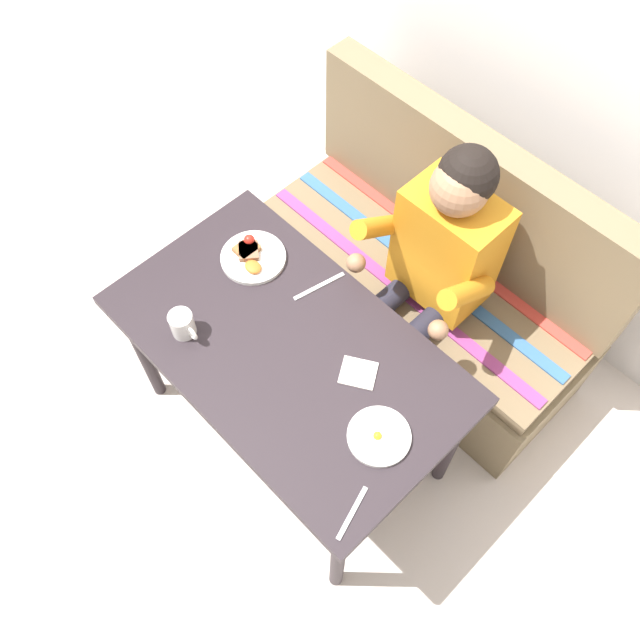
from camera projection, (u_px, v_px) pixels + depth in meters
The scene contains 11 objects.
ground_plane at pixel (294, 430), 2.82m from camera, with size 8.00×8.00×0.00m, color beige.
back_wall at pixel (570, 19), 2.16m from camera, with size 4.40×0.10×2.60m, color silver.
table at pixel (288, 358), 2.27m from camera, with size 1.20×0.70×0.73m.
couch at pixel (426, 281), 2.81m from camera, with size 1.44×0.56×1.00m.
person at pixel (433, 262), 2.36m from camera, with size 0.45×0.61×1.21m.
plate_breakfast at pixel (252, 256), 2.37m from camera, with size 0.23×0.23×0.05m.
plate_eggs at pixel (379, 436), 2.02m from camera, with size 0.19×0.19×0.04m.
coffee_mug at pixel (182, 324), 2.18m from camera, with size 0.12×0.08×0.09m.
napkin at pixel (358, 373), 2.14m from camera, with size 0.11×0.10×0.01m, color white.
fork at pixel (352, 513), 1.91m from camera, with size 0.01×0.17×0.01m, color silver.
knife at pixel (319, 286), 2.31m from camera, with size 0.01×0.20×0.01m, color silver.
Camera 1 is at (0.84, -0.66, 2.65)m, focal length 37.85 mm.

